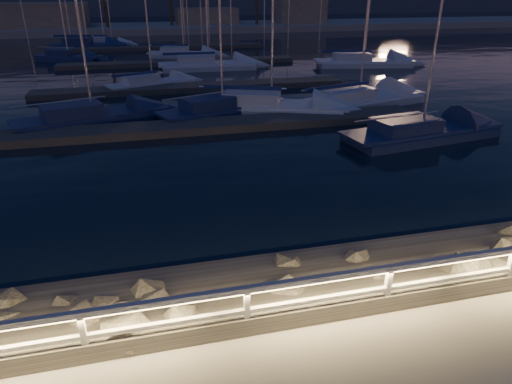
% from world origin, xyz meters
% --- Properties ---
extents(ground, '(400.00, 400.00, 0.00)m').
position_xyz_m(ground, '(0.00, 0.00, 0.00)').
color(ground, gray).
rests_on(ground, ground).
extents(harbor_water, '(400.00, 440.00, 0.60)m').
position_xyz_m(harbor_water, '(0.00, 31.22, -0.97)').
color(harbor_water, black).
rests_on(harbor_water, ground).
extents(guard_rail, '(44.11, 0.12, 1.06)m').
position_xyz_m(guard_rail, '(-0.07, -0.00, 0.77)').
color(guard_rail, silver).
rests_on(guard_rail, ground).
extents(riprap, '(38.54, 3.42, 1.53)m').
position_xyz_m(riprap, '(-2.63, 1.35, -0.19)').
color(riprap, slate).
rests_on(riprap, ground).
extents(floating_docks, '(22.00, 36.00, 0.40)m').
position_xyz_m(floating_docks, '(0.00, 32.50, -0.40)').
color(floating_docks, '#5B524B').
rests_on(floating_docks, ground).
extents(far_shore, '(160.00, 14.00, 5.20)m').
position_xyz_m(far_shore, '(-0.12, 74.05, 0.29)').
color(far_shore, gray).
rests_on(far_shore, ground).
extents(sailboat_b, '(8.34, 4.80, 13.74)m').
position_xyz_m(sailboat_b, '(-6.52, 18.44, -0.15)').
color(sailboat_b, navy).
rests_on(sailboat_b, ground).
extents(sailboat_c, '(9.17, 5.59, 15.10)m').
position_xyz_m(sailboat_c, '(3.43, 18.59, -0.14)').
color(sailboat_c, silver).
rests_on(sailboat_c, ground).
extents(sailboat_d, '(8.53, 3.69, 13.96)m').
position_xyz_m(sailboat_d, '(9.25, 11.97, -0.19)').
color(sailboat_d, navy).
rests_on(sailboat_d, ground).
extents(sailboat_f, '(7.90, 4.86, 13.08)m').
position_xyz_m(sailboat_f, '(0.60, 18.61, -0.16)').
color(sailboat_f, navy).
rests_on(sailboat_f, ground).
extents(sailboat_g, '(8.92, 3.00, 14.96)m').
position_xyz_m(sailboat_g, '(2.11, 34.70, -0.15)').
color(sailboat_g, silver).
rests_on(sailboat_g, ground).
extents(sailboat_h, '(9.49, 5.03, 15.46)m').
position_xyz_m(sailboat_h, '(9.21, 18.87, -0.16)').
color(sailboat_h, silver).
rests_on(sailboat_h, ground).
extents(sailboat_i, '(6.81, 4.46, 11.42)m').
position_xyz_m(sailboat_i, '(-10.60, 42.98, -0.18)').
color(sailboat_i, navy).
rests_on(sailboat_i, ground).
extents(sailboat_j, '(6.67, 4.16, 11.06)m').
position_xyz_m(sailboat_j, '(-3.00, 27.32, -0.21)').
color(sailboat_j, silver).
rests_on(sailboat_j, ground).
extents(sailboat_k, '(7.71, 4.24, 12.62)m').
position_xyz_m(sailboat_k, '(0.75, 42.94, -0.19)').
color(sailboat_k, silver).
rests_on(sailboat_k, ground).
extents(sailboat_l, '(9.41, 4.40, 15.35)m').
position_xyz_m(sailboat_l, '(16.42, 33.07, -0.16)').
color(sailboat_l, silver).
rests_on(sailboat_l, ground).
extents(sailboat_m, '(6.58, 2.84, 10.92)m').
position_xyz_m(sailboat_m, '(-7.81, 55.03, -0.19)').
color(sailboat_m, silver).
rests_on(sailboat_m, ground).
extents(sailboat_n, '(8.79, 3.98, 14.49)m').
position_xyz_m(sailboat_n, '(-9.66, 52.59, -0.13)').
color(sailboat_n, navy).
rests_on(sailboat_n, ground).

